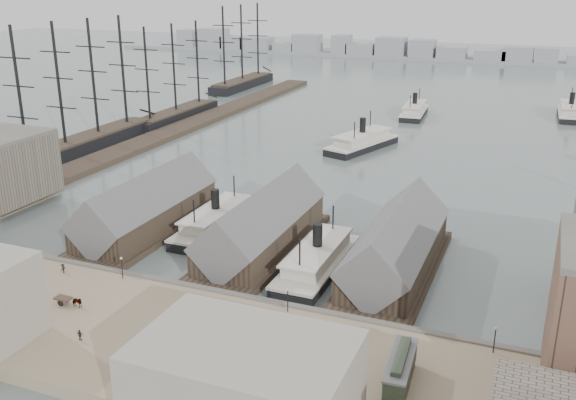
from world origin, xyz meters
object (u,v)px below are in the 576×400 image
at_px(ferry_docked_west, 216,221).
at_px(tram, 400,371).
at_px(horse_cart_right, 219,365).
at_px(horse_cart_center, 73,301).

xyz_separation_m(ferry_docked_west, tram, (47.89, -41.33, 1.75)).
height_order(ferry_docked_west, horse_cart_right, ferry_docked_west).
bearing_deg(tram, horse_cart_right, -169.56).
xyz_separation_m(tram, horse_cart_right, (-22.37, -5.55, -1.18)).
relative_size(horse_cart_center, horse_cart_right, 1.02).
bearing_deg(horse_cart_right, tram, -99.79).
distance_m(ferry_docked_west, tram, 63.28).
bearing_deg(horse_cart_right, ferry_docked_west, 4.83).
height_order(tram, horse_cart_center, tram).
relative_size(tram, horse_cart_center, 2.25).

